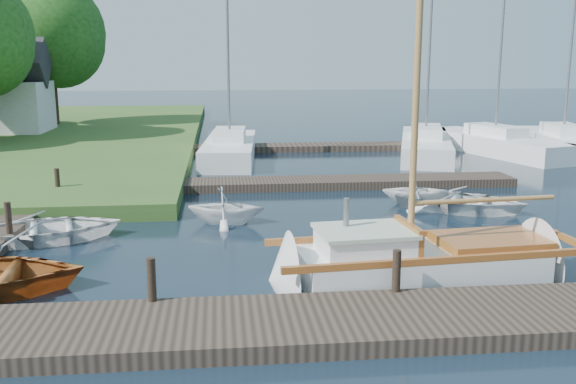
{
  "coord_description": "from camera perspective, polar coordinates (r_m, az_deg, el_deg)",
  "views": [
    {
      "loc": [
        -1.73,
        -16.12,
        4.58
      ],
      "look_at": [
        0.0,
        0.0,
        1.2
      ],
      "focal_mm": 40.0,
      "sensor_mm": 36.0,
      "label": 1
    }
  ],
  "objects": [
    {
      "name": "marina_boat_0",
      "position": [
        29.85,
        -5.2,
        4.02
      ],
      "size": [
        2.83,
        8.51,
        11.91
      ],
      "rotation": [
        0.0,
        0.0,
        1.49
      ],
      "color": "white",
      "rests_on": "ground"
    },
    {
      "name": "tender_a",
      "position": [
        17.52,
        -20.95,
        -2.82
      ],
      "size": [
        4.43,
        3.62,
        0.8
      ],
      "primitive_type": "imported",
      "rotation": [
        0.0,
        0.0,
        1.82
      ],
      "color": "white",
      "rests_on": "ground"
    },
    {
      "name": "mooring_post_2",
      "position": [
        12.21,
        9.62,
        -6.92
      ],
      "size": [
        0.16,
        0.16,
        0.8
      ],
      "primitive_type": "cylinder",
      "color": "black",
      "rests_on": "near_dock"
    },
    {
      "name": "marina_boat_4",
      "position": [
        33.03,
        17.9,
        4.23
      ],
      "size": [
        4.63,
        9.12,
        10.73
      ],
      "rotation": [
        0.0,
        0.0,
        1.86
      ],
      "color": "white",
      "rests_on": "ground"
    },
    {
      "name": "house_c",
      "position": [
        40.09,
        -24.19,
        7.91
      ],
      "size": [
        5.25,
        4.0,
        5.28
      ],
      "color": "beige",
      "rests_on": "shore"
    },
    {
      "name": "tender_d",
      "position": [
        20.86,
        11.3,
        0.42
      ],
      "size": [
        2.42,
        2.19,
        1.11
      ],
      "primitive_type": "imported",
      "rotation": [
        0.0,
        0.0,
        1.37
      ],
      "color": "white",
      "rests_on": "ground"
    },
    {
      "name": "tree_7",
      "position": [
        43.43,
        -20.37,
        13.21
      ],
      "size": [
        6.83,
        6.83,
        9.38
      ],
      "color": "#332114",
      "rests_on": "shore"
    },
    {
      "name": "far_dock",
      "position": [
        23.35,
        3.18,
        0.82
      ],
      "size": [
        14.0,
        1.6,
        0.3
      ],
      "primitive_type": "cube",
      "color": "#2B221B",
      "rests_on": "ground"
    },
    {
      "name": "pontoon",
      "position": [
        34.48,
        13.85,
        4.06
      ],
      "size": [
        30.0,
        1.6,
        0.3
      ],
      "primitive_type": "cube",
      "color": "#2B221B",
      "rests_on": "ground"
    },
    {
      "name": "tender_b",
      "position": [
        18.17,
        -5.56,
        -1.02
      ],
      "size": [
        2.52,
        2.29,
        1.14
      ],
      "primitive_type": "imported",
      "rotation": [
        0.0,
        0.0,
        1.36
      ],
      "color": "white",
      "rests_on": "ground"
    },
    {
      "name": "marina_boat_3",
      "position": [
        31.7,
        12.12,
        4.26
      ],
      "size": [
        4.79,
        9.51,
        12.35
      ],
      "rotation": [
        0.0,
        0.0,
        1.28
      ],
      "color": "white",
      "rests_on": "ground"
    },
    {
      "name": "mooring_post_5",
      "position": [
        22.11,
        -19.82,
        0.97
      ],
      "size": [
        0.16,
        0.16,
        0.8
      ],
      "primitive_type": "cylinder",
      "color": "black",
      "rests_on": "left_dock"
    },
    {
      "name": "tender_c",
      "position": [
        20.32,
        15.15,
        -0.5
      ],
      "size": [
        4.75,
        4.4,
        0.8
      ],
      "primitive_type": "imported",
      "rotation": [
        0.0,
        0.0,
        1.01
      ],
      "color": "white",
      "rests_on": "ground"
    },
    {
      "name": "ground",
      "position": [
        16.85,
        0.0,
        -4.0
      ],
      "size": [
        160.0,
        160.0,
        0.0
      ],
      "primitive_type": "plane",
      "color": "black",
      "rests_on": "ground"
    },
    {
      "name": "sailboat",
      "position": [
        13.83,
        12.15,
        -6.33
      ],
      "size": [
        7.29,
        2.58,
        9.83
      ],
      "rotation": [
        0.0,
        0.0,
        0.09
      ],
      "color": "white",
      "rests_on": "ground"
    },
    {
      "name": "marina_boat_5",
      "position": [
        34.63,
        23.24,
        4.18
      ],
      "size": [
        3.45,
        8.63,
        11.55
      ],
      "rotation": [
        0.0,
        0.0,
        1.42
      ],
      "color": "white",
      "rests_on": "ground"
    },
    {
      "name": "mooring_post_1",
      "position": [
        11.85,
        -12.03,
        -7.62
      ],
      "size": [
        0.16,
        0.16,
        0.8
      ],
      "primitive_type": "cylinder",
      "color": "black",
      "rests_on": "near_dock"
    },
    {
      "name": "near_dock",
      "position": [
        11.18,
        3.36,
        -11.59
      ],
      "size": [
        18.0,
        2.2,
        0.3
      ],
      "primitive_type": "cube",
      "color": "#2B221B",
      "rests_on": "ground"
    },
    {
      "name": "mooring_post_4",
      "position": [
        17.4,
        -23.6,
        -2.12
      ],
      "size": [
        0.16,
        0.16,
        0.8
      ],
      "primitive_type": "cylinder",
      "color": "black",
      "rests_on": "left_dock"
    }
  ]
}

